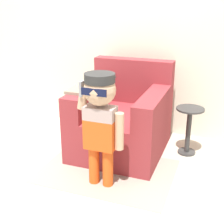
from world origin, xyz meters
TOP-DOWN VIEW (x-y plane):
  - ground_plane at (0.00, 0.00)m, footprint 10.00×10.00m
  - wall_back at (0.00, 0.83)m, footprint 10.00×0.05m
  - armchair at (0.23, 0.18)m, footprint 0.94×1.03m
  - person_child at (0.29, -0.57)m, footprint 0.43×0.32m
  - side_table at (0.94, 0.33)m, footprint 0.30×0.30m
  - rug at (0.26, -0.34)m, footprint 1.28×0.92m

SIDE VIEW (x-z plane):
  - ground_plane at x=0.00m, z-range 0.00..0.00m
  - rug at x=0.26m, z-range 0.00..0.01m
  - side_table at x=0.94m, z-range 0.05..0.58m
  - armchair at x=0.23m, z-range -0.13..0.83m
  - person_child at x=0.29m, z-range 0.17..1.21m
  - wall_back at x=0.00m, z-range 0.00..2.60m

